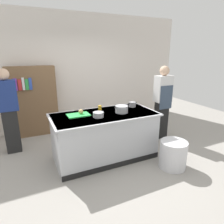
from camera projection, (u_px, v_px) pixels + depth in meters
name	position (u px, v px, depth m)	size (l,w,h in m)	color
ground_plane	(105.00, 157.00, 3.95)	(10.00, 10.00, 0.00)	#9E9991
back_wall	(74.00, 72.00, 5.32)	(6.40, 0.12, 3.00)	silver
counter_island	(105.00, 135.00, 3.81)	(1.98, 0.98, 0.90)	#B7BABF
cutting_board	(78.00, 115.00, 3.59)	(0.40, 0.28, 0.02)	green
onion	(81.00, 112.00, 3.61)	(0.09, 0.09, 0.09)	tan
stock_pot	(122.00, 109.00, 3.75)	(0.31, 0.24, 0.14)	#B7BABF
sauce_pan	(132.00, 104.00, 4.14)	(0.21, 0.14, 0.11)	#99999E
mixing_bowl	(98.00, 115.00, 3.49)	(0.19, 0.19, 0.09)	#B7BABF
juice_cup	(100.00, 108.00, 3.89)	(0.07, 0.07, 0.10)	yellow
trash_bin	(173.00, 154.00, 3.53)	(0.48, 0.48, 0.50)	silver
person_chef	(162.00, 101.00, 4.61)	(0.38, 0.25, 1.72)	black
person_guest	(9.00, 110.00, 3.91)	(0.38, 0.24, 1.72)	black
bookshelf	(33.00, 102.00, 4.80)	(1.10, 0.31, 1.70)	brown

